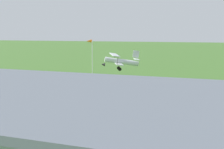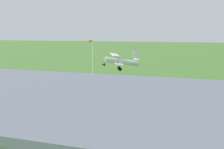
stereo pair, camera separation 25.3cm
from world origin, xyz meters
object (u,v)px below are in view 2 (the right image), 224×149
windsock (90,44)px  person_beside_truck (216,109)px  person_crossing_taxiway (79,97)px  biplane (120,61)px  hangar (26,134)px

windsock → person_beside_truck: bearing=134.8°
person_beside_truck → person_crossing_taxiway: bearing=-1.9°
biplane → hangar: bearing=98.6°
biplane → windsock: size_ratio=1.09×
biplane → person_crossing_taxiway: 21.73m
person_beside_truck → person_crossing_taxiway: size_ratio=0.92×
hangar → biplane: bearing=-81.4°
biplane → person_beside_truck: (-16.98, 22.08, -2.53)m
biplane → windsock: bearing=-15.1°
windsock → person_crossing_taxiway: bearing=108.7°
person_crossing_taxiway → windsock: (7.91, -23.40, 5.39)m
person_beside_truck → windsock: bearing=-45.2°
hangar → person_beside_truck: hangar is taller
biplane → person_crossing_taxiway: (-1.11, 21.57, -2.45)m
person_beside_truck → hangar: bearing=59.3°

